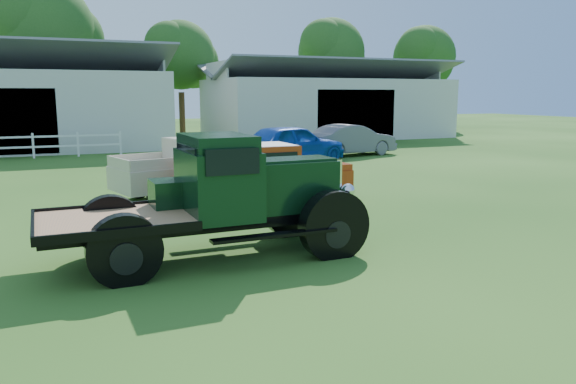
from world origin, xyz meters
name	(u,v)px	position (x,y,z in m)	size (l,w,h in m)	color
ground	(303,258)	(0.00, 0.00, 0.00)	(120.00, 120.00, 0.00)	#1D4610
shed_right	(325,100)	(14.00, 27.00, 2.60)	(16.80, 9.20, 5.20)	beige
tree_b	(48,54)	(-4.00, 34.00, 5.75)	(6.90, 6.90, 11.50)	#224F18
tree_c	(181,74)	(5.00, 33.00, 4.50)	(5.40, 5.40, 9.00)	#224F18
tree_d	(331,70)	(18.00, 34.00, 5.00)	(6.00, 6.00, 10.00)	#224F18
tree_e	(424,74)	(26.00, 32.00, 4.75)	(5.70, 5.70, 9.50)	#224F18
vintage_flatbed	(212,197)	(-1.52, 0.72, 1.15)	(5.80, 2.30, 2.30)	black
red_pickup	(265,175)	(1.10, 4.93, 0.86)	(4.70, 1.81, 1.71)	#A33211
white_pickup	(191,168)	(-0.42, 7.15, 0.85)	(4.65, 1.80, 1.71)	#C4B69B
misc_car_blue	(291,144)	(5.47, 13.28, 0.87)	(2.06, 5.12, 1.74)	#0C3A9B
misc_car_grey	(351,140)	(9.53, 15.22, 0.77)	(1.63, 4.67, 1.54)	#595961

